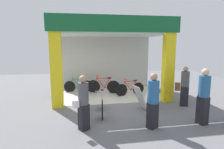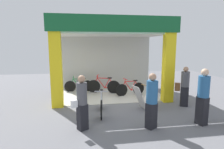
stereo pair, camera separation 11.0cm
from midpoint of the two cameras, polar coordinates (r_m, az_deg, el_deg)
ground_plane at (r=8.05m, az=1.27°, el=-8.98°), size 18.26×18.26×0.00m
shop_facade at (r=9.24m, az=-0.45°, el=5.71°), size 5.33×3.41×3.63m
bicycle_inside_0 at (r=9.68m, az=-2.18°, el=-3.53°), size 1.67×0.60×0.95m
bicycle_inside_1 at (r=10.16m, az=-9.73°, el=-3.33°), size 1.51×0.41×0.83m
bicycle_inside_2 at (r=9.33m, az=5.96°, el=-4.31°), size 1.53×0.48×0.86m
bicycle_parked_0 at (r=6.86m, az=-2.75°, el=-8.93°), size 0.47×1.70×0.94m
sandwich_board_sign at (r=7.47m, az=10.32°, el=-6.75°), size 0.99×0.70×0.96m
pedestrian_0 at (r=6.51m, az=26.45°, el=-5.86°), size 0.42×0.42×1.78m
pedestrian_1 at (r=5.56m, az=-8.61°, el=-8.42°), size 0.53×0.43×1.64m
pedestrian_2 at (r=5.72m, az=12.58°, el=-7.69°), size 0.47×0.47×1.68m
pedestrian_3 at (r=8.15m, az=21.57°, el=-3.34°), size 0.59×0.43×1.63m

